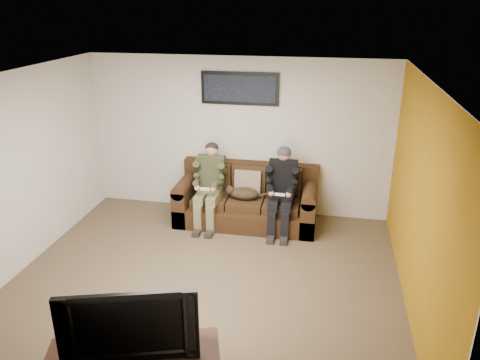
% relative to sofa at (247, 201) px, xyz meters
% --- Properties ---
extents(floor, '(5.00, 5.00, 0.00)m').
position_rel_sofa_xyz_m(floor, '(-0.22, -1.83, -0.35)').
color(floor, brown).
rests_on(floor, ground).
extents(ceiling, '(5.00, 5.00, 0.00)m').
position_rel_sofa_xyz_m(ceiling, '(-0.22, -1.83, 2.25)').
color(ceiling, silver).
rests_on(ceiling, ground).
extents(wall_back, '(5.00, 0.00, 5.00)m').
position_rel_sofa_xyz_m(wall_back, '(-0.22, 0.42, 0.95)').
color(wall_back, beige).
rests_on(wall_back, ground).
extents(wall_front, '(5.00, 0.00, 5.00)m').
position_rel_sofa_xyz_m(wall_front, '(-0.22, -4.08, 0.95)').
color(wall_front, beige).
rests_on(wall_front, ground).
extents(wall_left, '(0.00, 4.50, 4.50)m').
position_rel_sofa_xyz_m(wall_left, '(-2.72, -1.83, 0.95)').
color(wall_left, beige).
rests_on(wall_left, ground).
extents(wall_right, '(0.00, 4.50, 4.50)m').
position_rel_sofa_xyz_m(wall_right, '(2.28, -1.83, 0.95)').
color(wall_right, beige).
rests_on(wall_right, ground).
extents(accent_wall_right, '(0.00, 4.50, 4.50)m').
position_rel_sofa_xyz_m(accent_wall_right, '(2.27, -1.83, 0.95)').
color(accent_wall_right, '#A87310').
rests_on(accent_wall_right, ground).
extents(sofa, '(2.23, 0.96, 0.91)m').
position_rel_sofa_xyz_m(sofa, '(0.00, 0.00, 0.00)').
color(sofa, '#362010').
rests_on(sofa, ground).
extents(throw_pillow, '(0.43, 0.20, 0.42)m').
position_rel_sofa_xyz_m(throw_pillow, '(-0.00, 0.04, 0.30)').
color(throw_pillow, '#876A58').
rests_on(throw_pillow, sofa).
extents(throw_blanket, '(0.46, 0.22, 0.08)m').
position_rel_sofa_xyz_m(throw_blanket, '(-0.68, 0.28, 0.57)').
color(throw_blanket, gray).
rests_on(throw_blanket, sofa).
extents(person_left, '(0.51, 0.87, 1.30)m').
position_rel_sofa_xyz_m(person_left, '(-0.58, -0.19, 0.39)').
color(person_left, olive).
rests_on(person_left, sofa).
extents(person_right, '(0.51, 0.86, 1.31)m').
position_rel_sofa_xyz_m(person_right, '(0.58, -0.19, 0.39)').
color(person_right, black).
rests_on(person_right, sofa).
extents(cat, '(0.66, 0.26, 0.24)m').
position_rel_sofa_xyz_m(cat, '(-0.04, -0.17, 0.20)').
color(cat, '#462F1B').
rests_on(cat, sofa).
extents(framed_poster, '(1.25, 0.05, 0.52)m').
position_rel_sofa_xyz_m(framed_poster, '(-0.20, 0.39, 1.75)').
color(framed_poster, black).
rests_on(framed_poster, wall_back).
extents(television, '(1.19, 0.50, 0.69)m').
position_rel_sofa_xyz_m(television, '(-0.37, -3.78, 0.48)').
color(television, black).
rests_on(television, tv_stand).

